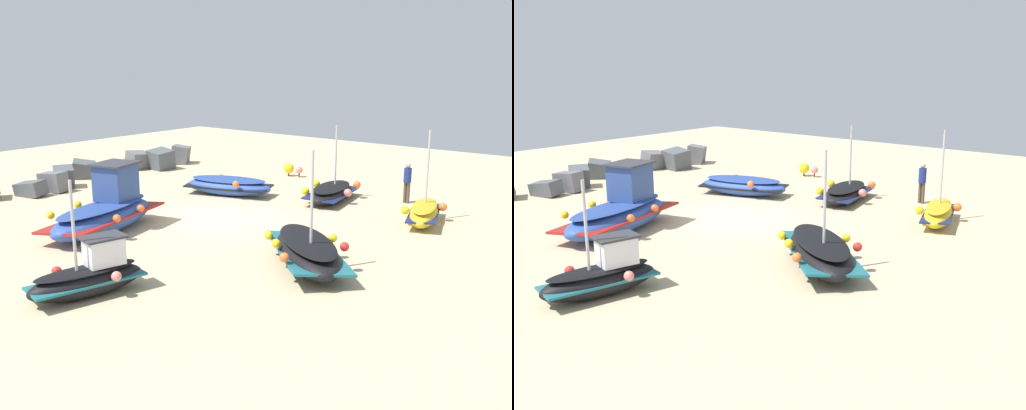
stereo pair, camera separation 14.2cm
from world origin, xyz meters
TOP-DOWN VIEW (x-y plane):
  - ground_plane at (0.00, 0.00)m, footprint 44.54×44.54m
  - fishing_boat_0 at (5.18, -2.00)m, footprint 3.77×2.11m
  - fishing_boat_1 at (-2.44, -5.85)m, footprint 4.12×4.28m
  - fishing_boat_2 at (-3.79, 1.85)m, footprint 5.35×3.28m
  - fishing_boat_3 at (4.25, -6.58)m, footprint 3.31×1.98m
  - fishing_boat_4 at (-7.74, -2.61)m, footprint 3.25×1.73m
  - fishing_boat_5 at (3.30, 2.26)m, footprint 2.53×4.27m
  - person_walking at (6.88, -4.67)m, footprint 0.32×0.32m
  - breakwater_rocks at (-0.35, 9.86)m, footprint 17.15×3.08m
  - mooring_buoy_0 at (8.56, 2.68)m, footprint 0.55×0.55m
  - mooring_buoy_1 at (8.65, 2.08)m, footprint 0.37×0.37m

SIDE VIEW (x-z plane):
  - ground_plane at x=0.00m, z-range 0.00..0.00m
  - mooring_buoy_1 at x=8.65m, z-range 0.09..0.65m
  - fishing_boat_0 at x=5.18m, z-range -1.25..2.01m
  - mooring_buoy_0 at x=8.56m, z-range 0.07..0.76m
  - fishing_boat_3 at x=4.25m, z-range -1.32..2.16m
  - fishing_boat_5 at x=3.30m, z-range -0.03..0.87m
  - breakwater_rocks at x=-0.35m, z-range -0.22..1.13m
  - fishing_boat_1 at x=-2.44m, z-range -1.32..2.30m
  - fishing_boat_4 at x=-7.74m, z-range -1.03..2.09m
  - fishing_boat_2 at x=-3.79m, z-range -0.50..1.94m
  - person_walking at x=6.88m, z-range 0.13..1.86m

